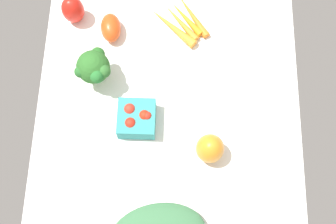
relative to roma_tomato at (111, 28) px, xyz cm
name	(u,v)px	position (x,y,z in cm)	size (l,w,h in cm)	color
tablecloth	(168,115)	(-25.98, -18.02, -4.00)	(104.00, 76.00, 2.00)	white
roma_tomato	(111,28)	(0.00, 0.00, 0.00)	(9.30, 6.00, 6.00)	#DE4819
broccoli_head	(94,68)	(-15.56, 2.91, 5.08)	(11.12, 10.14, 12.75)	#91CA78
bell_pepper_orange	(210,149)	(-37.04, -29.62, 2.02)	(7.65, 7.65, 10.04)	orange
bell_pepper_red	(73,10)	(4.73, 11.53, 1.88)	(6.73, 6.73, 9.75)	red
carrot_bunch	(181,22)	(3.77, -21.24, -1.72)	(19.65, 19.07, 2.94)	orange
berry_basket	(137,118)	(-28.55, -9.31, 0.23)	(10.43, 10.43, 6.87)	teal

